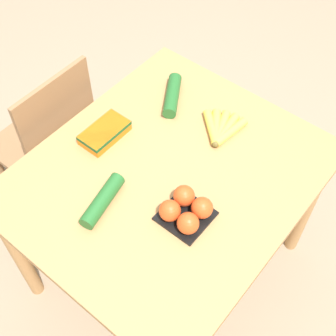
# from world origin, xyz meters

# --- Properties ---
(ground_plane) EXTENTS (12.00, 12.00, 0.00)m
(ground_plane) POSITION_xyz_m (0.00, 0.00, 0.00)
(ground_plane) COLOR gray
(dining_table) EXTENTS (1.10, 0.95, 0.78)m
(dining_table) POSITION_xyz_m (0.00, 0.00, 0.66)
(dining_table) COLOR #B27F4C
(dining_table) RESTS_ON ground_plane
(chair) EXTENTS (0.42, 0.40, 0.93)m
(chair) POSITION_xyz_m (-0.04, 0.68, 0.48)
(chair) COLOR #8E6642
(chair) RESTS_ON ground_plane
(banana_bunch) EXTENTS (0.19, 0.18, 0.03)m
(banana_bunch) POSITION_xyz_m (0.29, -0.03, 0.80)
(banana_bunch) COLOR brown
(banana_bunch) RESTS_ON dining_table
(tomato_pack) EXTENTS (0.16, 0.16, 0.09)m
(tomato_pack) POSITION_xyz_m (-0.11, -0.17, 0.82)
(tomato_pack) COLOR black
(tomato_pack) RESTS_ON dining_table
(carrot_bag) EXTENTS (0.19, 0.11, 0.04)m
(carrot_bag) POSITION_xyz_m (-0.02, 0.30, 0.81)
(carrot_bag) COLOR orange
(carrot_bag) RESTS_ON dining_table
(cucumber_near) EXTENTS (0.22, 0.10, 0.06)m
(cucumber_near) POSITION_xyz_m (-0.25, 0.09, 0.81)
(cucumber_near) COLOR #236028
(cucumber_near) RESTS_ON dining_table
(cucumber_far) EXTENTS (0.21, 0.16, 0.06)m
(cucumber_far) POSITION_xyz_m (0.30, 0.23, 0.81)
(cucumber_far) COLOR #236028
(cucumber_far) RESTS_ON dining_table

